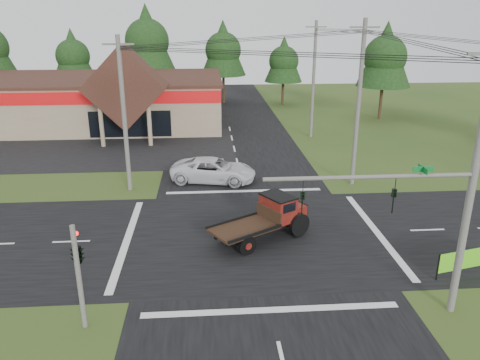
{
  "coord_description": "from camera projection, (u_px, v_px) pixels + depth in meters",
  "views": [
    {
      "loc": [
        -2.5,
        -23.45,
        11.67
      ],
      "look_at": [
        -0.55,
        3.22,
        2.2
      ],
      "focal_mm": 35.0,
      "sensor_mm": 36.0,
      "label": 1
    }
  ],
  "objects": [
    {
      "name": "parking_apron",
      "position": [
        82.0,
        149.0,
        43.01
      ],
      "size": [
        28.0,
        14.0,
        0.02
      ],
      "primitive_type": "cube",
      "color": "black",
      "rests_on": "ground"
    },
    {
      "name": "utility_pole_ne",
      "position": [
        358.0,
        104.0,
        32.22
      ],
      "size": [
        2.0,
        0.3,
        11.5
      ],
      "color": "#595651",
      "rests_on": "ground"
    },
    {
      "name": "road_ew",
      "position": [
        254.0,
        236.0,
        26.11
      ],
      "size": [
        120.0,
        12.0,
        0.02
      ],
      "primitive_type": "cube",
      "color": "black",
      "rests_on": "ground"
    },
    {
      "name": "antique_flatbed_truck",
      "position": [
        262.0,
        219.0,
        25.32
      ],
      "size": [
        6.01,
        4.85,
        2.39
      ],
      "primitive_type": null,
      "rotation": [
        0.0,
        0.0,
        -1.02
      ],
      "color": "#530B0F",
      "rests_on": "ground"
    },
    {
      "name": "ground",
      "position": [
        254.0,
        236.0,
        26.11
      ],
      "size": [
        120.0,
        120.0,
        0.0
      ],
      "primitive_type": "plane",
      "color": "#2F4C1B",
      "rests_on": "ground"
    },
    {
      "name": "tree_row_d",
      "position": [
        223.0,
        48.0,
        63.14
      ],
      "size": [
        6.16,
        6.16,
        11.11
      ],
      "color": "#332316",
      "rests_on": "ground"
    },
    {
      "name": "tree_row_b",
      "position": [
        73.0,
        54.0,
        61.98
      ],
      "size": [
        5.6,
        5.6,
        10.1
      ],
      "color": "#332316",
      "rests_on": "ground"
    },
    {
      "name": "tree_row_c",
      "position": [
        147.0,
        39.0,
        61.06
      ],
      "size": [
        7.28,
        7.28,
        13.13
      ],
      "color": "#332316",
      "rests_on": "ground"
    },
    {
      "name": "traffic_signal_mast",
      "position": [
        425.0,
        214.0,
        17.98
      ],
      "size": [
        8.12,
        0.24,
        7.0
      ],
      "color": "#595651",
      "rests_on": "ground"
    },
    {
      "name": "utility_pole_nr",
      "position": [
        472.0,
        183.0,
        17.7
      ],
      "size": [
        2.0,
        0.3,
        11.0
      ],
      "color": "#595651",
      "rests_on": "ground"
    },
    {
      "name": "cvs_building",
      "position": [
        87.0,
        100.0,
        51.9
      ],
      "size": [
        30.4,
        18.2,
        9.19
      ],
      "color": "gray",
      "rests_on": "ground"
    },
    {
      "name": "tree_row_e",
      "position": [
        284.0,
        60.0,
        62.26
      ],
      "size": [
        5.04,
        5.04,
        9.09
      ],
      "color": "#332316",
      "rests_on": "ground"
    },
    {
      "name": "utility_pole_n",
      "position": [
        314.0,
        79.0,
        45.43
      ],
      "size": [
        2.0,
        0.3,
        11.2
      ],
      "color": "#595651",
      "rests_on": "ground"
    },
    {
      "name": "road_ns",
      "position": [
        254.0,
        236.0,
        26.11
      ],
      "size": [
        12.0,
        120.0,
        0.02
      ],
      "primitive_type": "cube",
      "color": "black",
      "rests_on": "ground"
    },
    {
      "name": "white_pickup",
      "position": [
        214.0,
        170.0,
        34.46
      ],
      "size": [
        6.66,
        4.11,
        1.72
      ],
      "primitive_type": "imported",
      "rotation": [
        0.0,
        0.0,
        1.36
      ],
      "color": "silver",
      "rests_on": "ground"
    },
    {
      "name": "utility_pole_nw",
      "position": [
        124.0,
        114.0,
        31.28
      ],
      "size": [
        2.0,
        0.3,
        10.5
      ],
      "color": "#595651",
      "rests_on": "ground"
    },
    {
      "name": "roadside_banner",
      "position": [
        472.0,
        261.0,
        22.1
      ],
      "size": [
        3.91,
        1.06,
        1.36
      ],
      "primitive_type": null,
      "rotation": [
        0.0,
        0.0,
        0.24
      ],
      "color": "#5CC91A",
      "rests_on": "ground"
    },
    {
      "name": "traffic_signal_corner",
      "position": [
        76.0,
        245.0,
        17.54
      ],
      "size": [
        0.53,
        2.48,
        4.4
      ],
      "color": "#595651",
      "rests_on": "ground"
    },
    {
      "name": "tree_side_ne",
      "position": [
        385.0,
        55.0,
        53.09
      ],
      "size": [
        6.16,
        6.16,
        11.11
      ],
      "color": "#332316",
      "rests_on": "ground"
    }
  ]
}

